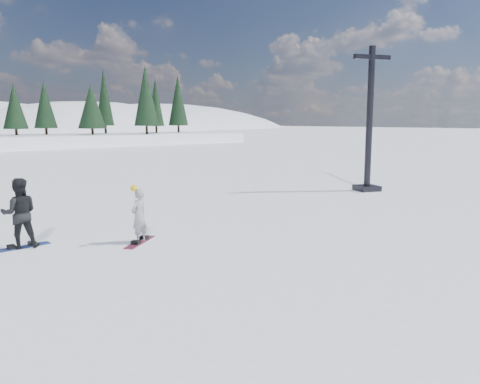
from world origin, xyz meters
The scene contains 6 objects.
ground centered at (0.00, 0.00, 0.00)m, with size 420.00×420.00×0.00m, color white.
lift_tower centered at (14.76, 2.56, 2.87)m, with size 1.88×1.38×7.06m.
snowboarder_woman centered at (1.12, 0.70, 0.80)m, with size 0.68×0.58×1.72m.
snowboarder_man centered at (-1.66, 2.30, 0.98)m, with size 0.95×0.74×1.95m, color black.
snowboard_woman centered at (1.13, 0.70, 0.01)m, with size 1.50×0.28×0.03m, color maroon.
snowboard_man centered at (-1.66, 2.30, 0.01)m, with size 1.50×0.28×0.03m, color navy.
Camera 1 is at (-5.05, -11.27, 3.50)m, focal length 35.00 mm.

